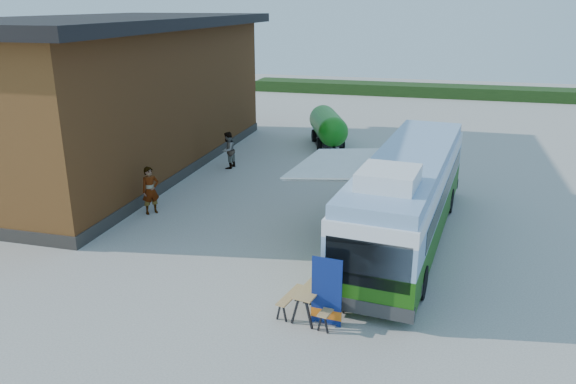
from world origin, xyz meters
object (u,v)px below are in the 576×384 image
(picnic_table, at_px, (311,296))
(person_a, at_px, (150,190))
(bus, at_px, (408,194))
(banner, at_px, (326,298))
(person_b, at_px, (228,150))
(slurry_tanker, at_px, (328,126))

(picnic_table, height_order, person_a, person_a)
(bus, height_order, banner, bus)
(banner, height_order, person_b, banner)
(picnic_table, xyz_separation_m, slurry_tanker, (-3.33, 19.08, 0.59))
(banner, relative_size, person_a, 0.99)
(bus, distance_m, banner, 6.44)
(banner, height_order, picnic_table, banner)
(bus, relative_size, person_b, 6.49)
(banner, height_order, slurry_tanker, slurry_tanker)
(banner, xyz_separation_m, person_b, (-7.84, 13.35, 0.15))
(person_a, xyz_separation_m, slurry_tanker, (4.68, 13.01, 0.24))
(picnic_table, bearing_deg, slurry_tanker, 112.18)
(person_a, bearing_deg, person_b, 35.18)
(picnic_table, distance_m, person_b, 15.00)
(banner, bearing_deg, person_a, 149.36)
(slurry_tanker, bearing_deg, picnic_table, -100.46)
(bus, relative_size, slurry_tanker, 2.26)
(person_a, xyz_separation_m, person_b, (0.65, 7.00, -0.03))
(picnic_table, relative_size, slurry_tanker, 0.32)
(bus, bearing_deg, slurry_tanker, 118.56)
(picnic_table, distance_m, slurry_tanker, 19.38)
(bus, height_order, picnic_table, bus)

